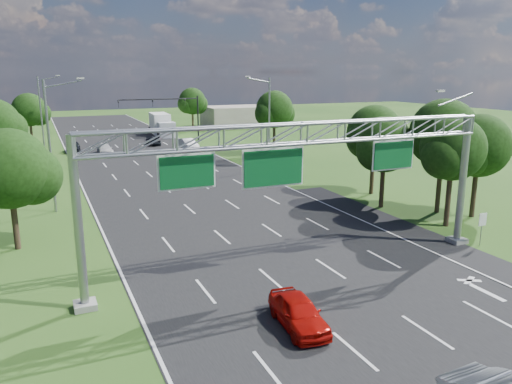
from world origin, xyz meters
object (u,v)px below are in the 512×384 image
traffic_signal (176,108)px  red_coupe (298,312)px  regulatory_sign (482,222)px  box_truck (161,125)px  sign_gantry (305,145)px

traffic_signal → red_coupe: bearing=-100.0°
regulatory_sign → box_truck: bearing=94.5°
red_coupe → sign_gantry: bearing=64.9°
traffic_signal → red_coupe: traffic_signal is taller
regulatory_sign → traffic_signal: traffic_signal is taller
sign_gantry → regulatory_sign: sign_gantry is taller
red_coupe → box_truck: (10.26, 68.12, 1.06)m
regulatory_sign → box_truck: (-5.01, 63.70, 0.23)m
sign_gantry → traffic_signal: sign_gantry is taller
sign_gantry → red_coupe: size_ratio=5.91×
traffic_signal → box_truck: bearing=90.5°
sign_gantry → box_truck: sign_gantry is taller
regulatory_sign → red_coupe: bearing=-163.9°
sign_gantry → box_truck: (7.06, 62.68, -5.15)m
red_coupe → box_truck: size_ratio=0.41×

